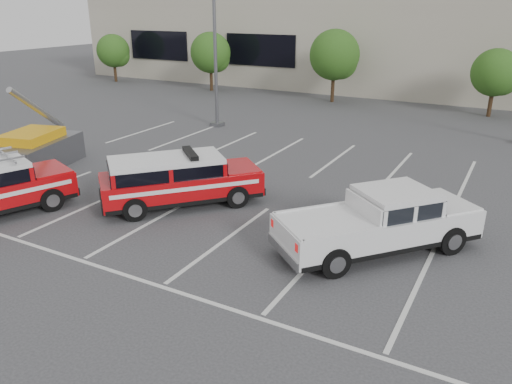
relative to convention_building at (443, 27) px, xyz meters
The scene contains 11 objects.
ground 32.21m from the convention_building, 90.33° to the right, with size 120.00×120.00×0.00m, color #37373A.
stall_markings 27.77m from the convention_building, 90.38° to the right, with size 23.00×15.00×0.01m, color silver.
convention_building is the anchor object (origin of this frame).
tree_far_left 27.03m from the convention_building, 158.63° to the right, with size 2.77×2.77×3.99m.
tree_left 18.11m from the convention_building, 146.95° to the right, with size 3.07×3.07×4.42m.
tree_mid_left 11.19m from the convention_building, 117.40° to the right, with size 3.37×3.37×4.85m.
tree_mid_right 11.20m from the convention_building, 63.43° to the right, with size 2.77×2.77×3.99m.
light_pole_left 21.49m from the convention_building, 112.39° to the right, with size 0.90×0.60×10.24m.
fire_chief_suv 30.64m from the convention_building, 95.63° to the right, with size 4.92×5.14×1.84m.
white_pickup 30.80m from the convention_building, 82.79° to the right, with size 5.08×5.46×1.71m.
utility_rig 32.06m from the convention_building, 109.87° to the right, with size 3.58×4.55×3.45m.
Camera 1 is at (7.01, -10.88, 6.39)m, focal length 35.00 mm.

